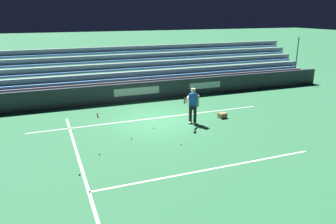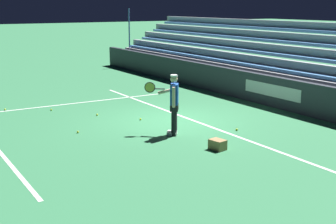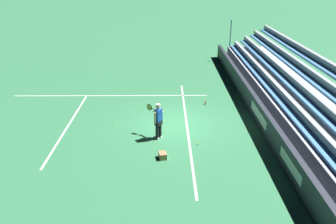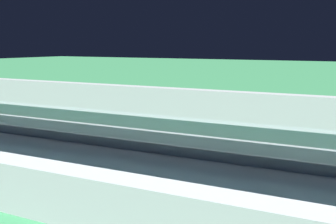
{
  "view_description": "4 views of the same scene",
  "coord_description": "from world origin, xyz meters",
  "px_view_note": "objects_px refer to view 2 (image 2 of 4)",
  "views": [
    {
      "loc": [
        5.05,
        14.36,
        5.11
      ],
      "look_at": [
        -0.08,
        1.24,
        0.82
      ],
      "focal_mm": 35.0,
      "sensor_mm": 36.0,
      "label": 1
    },
    {
      "loc": [
        -12.33,
        7.72,
        3.61
      ],
      "look_at": [
        -1.37,
        1.04,
        0.65
      ],
      "focal_mm": 50.0,
      "sensor_mm": 36.0,
      "label": 2
    },
    {
      "loc": [
        -15.0,
        0.55,
        7.27
      ],
      "look_at": [
        -1.14,
        0.46,
        1.18
      ],
      "focal_mm": 35.0,
      "sensor_mm": 36.0,
      "label": 3
    },
    {
      "loc": [
        6.69,
        -14.64,
        3.65
      ],
      "look_at": [
        -1.55,
        -0.15,
        1.17
      ],
      "focal_mm": 50.0,
      "sensor_mm": 36.0,
      "label": 4
    }
  ],
  "objects_px": {
    "tennis_ball_stray_back": "(51,110)",
    "tennis_ball_far_left": "(5,109)",
    "tennis_player": "(173,104)",
    "tennis_ball_toward_net": "(140,119)",
    "tennis_ball_near_player": "(97,115)",
    "tennis_ball_on_baseline": "(78,132)",
    "water_bottle": "(176,98)",
    "tennis_ball_by_box": "(237,130)",
    "ball_box_cardboard": "(218,145)"
  },
  "relations": [
    {
      "from": "tennis_player",
      "to": "tennis_ball_far_left",
      "type": "xyz_separation_m",
      "value": [
        5.7,
        3.38,
        -0.86
      ]
    },
    {
      "from": "tennis_ball_stray_back",
      "to": "tennis_ball_far_left",
      "type": "xyz_separation_m",
      "value": [
        0.89,
        1.37,
        0.0
      ]
    },
    {
      "from": "ball_box_cardboard",
      "to": "tennis_ball_toward_net",
      "type": "height_order",
      "value": "ball_box_cardboard"
    },
    {
      "from": "tennis_ball_near_player",
      "to": "tennis_ball_by_box",
      "type": "xyz_separation_m",
      "value": [
        -3.89,
        -2.76,
        0.0
      ]
    },
    {
      "from": "water_bottle",
      "to": "tennis_ball_by_box",
      "type": "bearing_deg",
      "value": 169.8
    },
    {
      "from": "tennis_ball_by_box",
      "to": "ball_box_cardboard",
      "type": "bearing_deg",
      "value": 126.25
    },
    {
      "from": "tennis_player",
      "to": "ball_box_cardboard",
      "type": "bearing_deg",
      "value": -172.94
    },
    {
      "from": "ball_box_cardboard",
      "to": "tennis_ball_stray_back",
      "type": "bearing_deg",
      "value": 18.7
    },
    {
      "from": "tennis_ball_on_baseline",
      "to": "water_bottle",
      "type": "height_order",
      "value": "water_bottle"
    },
    {
      "from": "tennis_player",
      "to": "tennis_ball_by_box",
      "type": "xyz_separation_m",
      "value": [
        -0.61,
        -1.81,
        -0.86
      ]
    },
    {
      "from": "tennis_player",
      "to": "tennis_ball_on_baseline",
      "type": "relative_size",
      "value": 25.98
    },
    {
      "from": "tennis_ball_by_box",
      "to": "tennis_ball_toward_net",
      "type": "bearing_deg",
      "value": 34.83
    },
    {
      "from": "tennis_ball_on_baseline",
      "to": "water_bottle",
      "type": "xyz_separation_m",
      "value": [
        2.51,
        -4.92,
        0.08
      ]
    },
    {
      "from": "tennis_ball_stray_back",
      "to": "water_bottle",
      "type": "relative_size",
      "value": 0.3
    },
    {
      "from": "tennis_ball_toward_net",
      "to": "water_bottle",
      "type": "bearing_deg",
      "value": -51.74
    },
    {
      "from": "tennis_ball_near_player",
      "to": "tennis_ball_toward_net",
      "type": "bearing_deg",
      "value": -143.71
    },
    {
      "from": "water_bottle",
      "to": "tennis_ball_far_left",
      "type": "bearing_deg",
      "value": 74.92
    },
    {
      "from": "water_bottle",
      "to": "tennis_ball_near_player",
      "type": "bearing_deg",
      "value": 102.59
    },
    {
      "from": "tennis_ball_near_player",
      "to": "water_bottle",
      "type": "xyz_separation_m",
      "value": [
        0.8,
        -3.6,
        0.08
      ]
    },
    {
      "from": "tennis_ball_near_player",
      "to": "tennis_ball_far_left",
      "type": "height_order",
      "value": "same"
    },
    {
      "from": "tennis_ball_on_baseline",
      "to": "tennis_ball_far_left",
      "type": "distance_m",
      "value": 4.29
    },
    {
      "from": "tennis_ball_stray_back",
      "to": "tennis_player",
      "type": "bearing_deg",
      "value": -157.31
    },
    {
      "from": "tennis_ball_toward_net",
      "to": "tennis_ball_near_player",
      "type": "bearing_deg",
      "value": 36.29
    },
    {
      "from": "ball_box_cardboard",
      "to": "tennis_ball_stray_back",
      "type": "height_order",
      "value": "ball_box_cardboard"
    },
    {
      "from": "tennis_player",
      "to": "tennis_ball_stray_back",
      "type": "distance_m",
      "value": 5.28
    },
    {
      "from": "tennis_ball_on_baseline",
      "to": "tennis_player",
      "type": "bearing_deg",
      "value": -124.62
    },
    {
      "from": "tennis_ball_stray_back",
      "to": "water_bottle",
      "type": "height_order",
      "value": "water_bottle"
    },
    {
      "from": "tennis_player",
      "to": "tennis_ball_toward_net",
      "type": "distance_m",
      "value": 2.16
    },
    {
      "from": "tennis_ball_stray_back",
      "to": "tennis_ball_near_player",
      "type": "xyz_separation_m",
      "value": [
        -1.54,
        -1.07,
        0.0
      ]
    },
    {
      "from": "tennis_player",
      "to": "tennis_ball_by_box",
      "type": "height_order",
      "value": "tennis_player"
    },
    {
      "from": "tennis_ball_near_player",
      "to": "tennis_ball_toward_net",
      "type": "relative_size",
      "value": 1.0
    },
    {
      "from": "tennis_ball_stray_back",
      "to": "tennis_ball_on_baseline",
      "type": "distance_m",
      "value": 3.26
    },
    {
      "from": "tennis_ball_far_left",
      "to": "water_bottle",
      "type": "height_order",
      "value": "water_bottle"
    },
    {
      "from": "tennis_ball_by_box",
      "to": "water_bottle",
      "type": "distance_m",
      "value": 4.77
    },
    {
      "from": "tennis_ball_stray_back",
      "to": "tennis_ball_far_left",
      "type": "bearing_deg",
      "value": 56.81
    },
    {
      "from": "tennis_ball_far_left",
      "to": "tennis_ball_toward_net",
      "type": "bearing_deg",
      "value": -137.74
    },
    {
      "from": "tennis_ball_near_player",
      "to": "tennis_ball_far_left",
      "type": "relative_size",
      "value": 1.0
    },
    {
      "from": "tennis_ball_toward_net",
      "to": "ball_box_cardboard",
      "type": "bearing_deg",
      "value": -176.68
    },
    {
      "from": "tennis_ball_on_baseline",
      "to": "tennis_ball_stray_back",
      "type": "bearing_deg",
      "value": -4.45
    },
    {
      "from": "tennis_ball_toward_net",
      "to": "tennis_ball_stray_back",
      "type": "bearing_deg",
      "value": 35.48
    },
    {
      "from": "tennis_player",
      "to": "ball_box_cardboard",
      "type": "relative_size",
      "value": 4.29
    },
    {
      "from": "tennis_ball_far_left",
      "to": "ball_box_cardboard",
      "type": "bearing_deg",
      "value": -154.33
    },
    {
      "from": "tennis_ball_near_player",
      "to": "tennis_ball_on_baseline",
      "type": "height_order",
      "value": "same"
    },
    {
      "from": "ball_box_cardboard",
      "to": "tennis_ball_far_left",
      "type": "distance_m",
      "value": 8.3
    },
    {
      "from": "tennis_ball_stray_back",
      "to": "tennis_ball_far_left",
      "type": "distance_m",
      "value": 1.63
    },
    {
      "from": "ball_box_cardboard",
      "to": "tennis_ball_toward_net",
      "type": "bearing_deg",
      "value": 3.32
    },
    {
      "from": "tennis_ball_by_box",
      "to": "tennis_ball_toward_net",
      "type": "height_order",
      "value": "same"
    },
    {
      "from": "tennis_ball_on_baseline",
      "to": "tennis_ball_far_left",
      "type": "relative_size",
      "value": 1.0
    },
    {
      "from": "tennis_ball_by_box",
      "to": "tennis_ball_toward_net",
      "type": "distance_m",
      "value": 3.17
    },
    {
      "from": "ball_box_cardboard",
      "to": "tennis_ball_stray_back",
      "type": "xyz_separation_m",
      "value": [
        6.59,
        2.23,
        -0.1
      ]
    }
  ]
}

